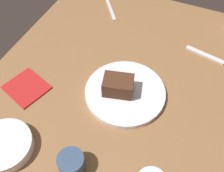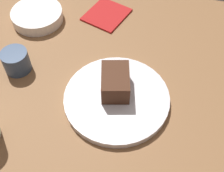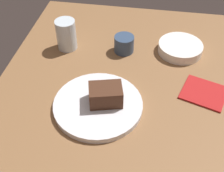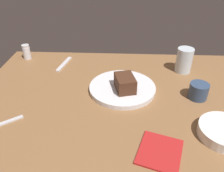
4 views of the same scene
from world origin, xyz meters
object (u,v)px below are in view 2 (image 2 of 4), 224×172
(chocolate_cake_slice, at_px, (115,82))
(coffee_cup, at_px, (16,61))
(dessert_plate, at_px, (117,99))
(folded_napkin, at_px, (107,15))
(side_bowl, at_px, (37,16))

(chocolate_cake_slice, height_order, coffee_cup, chocolate_cake_slice)
(dessert_plate, relative_size, folded_napkin, 2.02)
(dessert_plate, height_order, chocolate_cake_slice, chocolate_cake_slice)
(dessert_plate, height_order, coffee_cup, coffee_cup)
(side_bowl, bearing_deg, chocolate_cake_slice, -35.63)
(dessert_plate, bearing_deg, chocolate_cake_slice, 113.00)
(dessert_plate, xyz_separation_m, coffee_cup, (-0.29, 0.04, 0.02))
(dessert_plate, bearing_deg, side_bowl, 142.58)
(chocolate_cake_slice, relative_size, folded_napkin, 0.73)
(chocolate_cake_slice, bearing_deg, dessert_plate, -67.00)
(folded_napkin, bearing_deg, dessert_plate, -70.74)
(side_bowl, bearing_deg, coffee_cup, -82.34)
(side_bowl, bearing_deg, folded_napkin, 20.11)
(dessert_plate, relative_size, chocolate_cake_slice, 2.77)
(dessert_plate, xyz_separation_m, folded_napkin, (-0.11, 0.32, -0.01))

